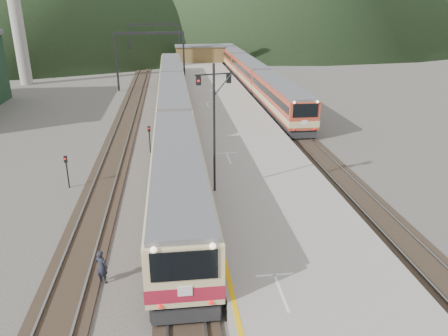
{
  "coord_description": "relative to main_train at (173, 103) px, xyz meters",
  "views": [
    {
      "loc": [
        -0.2,
        -8.0,
        11.77
      ],
      "look_at": [
        2.91,
        17.44,
        2.0
      ],
      "focal_mm": 35.0,
      "sensor_mm": 36.0,
      "label": 1
    }
  ],
  "objects": [
    {
      "name": "track_main",
      "position": [
        0.0,
        3.53,
        -2.0
      ],
      "size": [
        2.6,
        200.0,
        0.23
      ],
      "color": "black",
      "rests_on": "ground"
    },
    {
      "name": "track_far",
      "position": [
        -5.0,
        3.53,
        -2.0
      ],
      "size": [
        2.6,
        200.0,
        0.23
      ],
      "color": "black",
      "rests_on": "ground"
    },
    {
      "name": "track_second",
      "position": [
        11.5,
        3.53,
        -2.0
      ],
      "size": [
        2.6,
        200.0,
        0.23
      ],
      "color": "black",
      "rests_on": "ground"
    },
    {
      "name": "platform",
      "position": [
        5.6,
        1.53,
        -1.57
      ],
      "size": [
        8.0,
        100.0,
        1.0
      ],
      "primitive_type": "cube",
      "color": "gray",
      "rests_on": "ground"
    },
    {
      "name": "gantry_near",
      "position": [
        -2.85,
        18.53,
        3.52
      ],
      "size": [
        9.55,
        0.25,
        8.0
      ],
      "color": "black",
      "rests_on": "ground"
    },
    {
      "name": "gantry_far",
      "position": [
        -2.85,
        43.53,
        3.52
      ],
      "size": [
        9.55,
        0.25,
        8.0
      ],
      "color": "black",
      "rests_on": "ground"
    },
    {
      "name": "station_shed",
      "position": [
        5.6,
        41.53,
        0.5
      ],
      "size": [
        9.4,
        4.4,
        3.1
      ],
      "color": "brown",
      "rests_on": "platform"
    },
    {
      "name": "main_train",
      "position": [
        0.0,
        0.0,
        0.0
      ],
      "size": [
        3.01,
        61.76,
        3.68
      ],
      "color": "tan",
      "rests_on": "track_main"
    },
    {
      "name": "second_train",
      "position": [
        11.5,
        20.39,
        -0.16
      ],
      "size": [
        2.76,
        56.6,
        3.36
      ],
      "color": "#AE3D26",
      "rests_on": "track_second"
    },
    {
      "name": "signal_mast",
      "position": [
        2.2,
        -20.17,
        3.55
      ],
      "size": [
        2.14,
        0.7,
        7.63
      ],
      "color": "black",
      "rests_on": "platform"
    },
    {
      "name": "short_signal_b",
      "position": [
        -2.12,
        -9.46,
        -0.6
      ],
      "size": [
        0.24,
        0.2,
        2.27
      ],
      "color": "black",
      "rests_on": "ground"
    },
    {
      "name": "short_signal_c",
      "position": [
        -7.32,
        -16.25,
        -0.6
      ],
      "size": [
        0.24,
        0.2,
        2.27
      ],
      "color": "black",
      "rests_on": "ground"
    },
    {
      "name": "worker",
      "position": [
        -3.59,
        -27.44,
        -1.27
      ],
      "size": [
        0.7,
        0.62,
        1.61
      ],
      "primitive_type": "imported",
      "rotation": [
        0.0,
        0.0,
        2.64
      ],
      "color": "black",
      "rests_on": "ground"
    }
  ]
}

